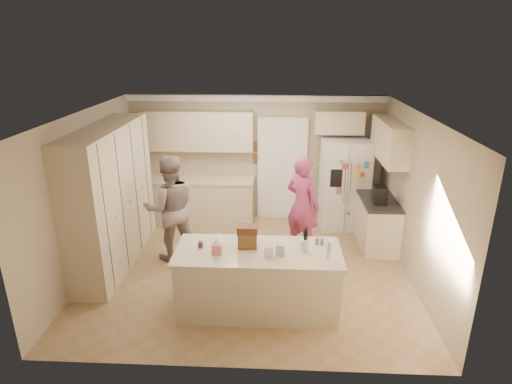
{
  "coord_description": "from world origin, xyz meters",
  "views": [
    {
      "loc": [
        0.43,
        -6.31,
        3.67
      ],
      "look_at": [
        0.1,
        0.35,
        1.25
      ],
      "focal_mm": 30.0,
      "sensor_mm": 36.0,
      "label": 1
    }
  ],
  "objects_px": {
    "refrigerator": "(344,184)",
    "utensil_crock": "(306,245)",
    "coffee_maker": "(380,195)",
    "tissue_box": "(217,248)",
    "island_base": "(258,281)",
    "teen_girl": "(302,205)",
    "teen_boy": "(170,208)",
    "dollhouse_body": "(248,240)"
  },
  "relations": [
    {
      "from": "refrigerator",
      "to": "teen_girl",
      "type": "bearing_deg",
      "value": -132.53
    },
    {
      "from": "teen_boy",
      "to": "teen_girl",
      "type": "distance_m",
      "value": 2.28
    },
    {
      "from": "tissue_box",
      "to": "refrigerator",
      "type": "bearing_deg",
      "value": 54.88
    },
    {
      "from": "tissue_box",
      "to": "coffee_maker",
      "type": "bearing_deg",
      "value": 37.57
    },
    {
      "from": "coffee_maker",
      "to": "utensil_crock",
      "type": "relative_size",
      "value": 2.0
    },
    {
      "from": "island_base",
      "to": "dollhouse_body",
      "type": "xyz_separation_m",
      "value": [
        -0.15,
        0.1,
        0.6
      ]
    },
    {
      "from": "island_base",
      "to": "teen_boy",
      "type": "bearing_deg",
      "value": 137.08
    },
    {
      "from": "teen_girl",
      "to": "island_base",
      "type": "bearing_deg",
      "value": 106.65
    },
    {
      "from": "island_base",
      "to": "utensil_crock",
      "type": "relative_size",
      "value": 14.67
    },
    {
      "from": "refrigerator",
      "to": "dollhouse_body",
      "type": "relative_size",
      "value": 6.92
    },
    {
      "from": "coffee_maker",
      "to": "teen_girl",
      "type": "relative_size",
      "value": 0.17
    },
    {
      "from": "refrigerator",
      "to": "dollhouse_body",
      "type": "height_order",
      "value": "refrigerator"
    },
    {
      "from": "coffee_maker",
      "to": "teen_boy",
      "type": "xyz_separation_m",
      "value": [
        -3.61,
        -0.45,
        -0.14
      ]
    },
    {
      "from": "refrigerator",
      "to": "coffee_maker",
      "type": "relative_size",
      "value": 6.0
    },
    {
      "from": "coffee_maker",
      "to": "island_base",
      "type": "relative_size",
      "value": 0.14
    },
    {
      "from": "dollhouse_body",
      "to": "teen_boy",
      "type": "height_order",
      "value": "teen_boy"
    },
    {
      "from": "refrigerator",
      "to": "utensil_crock",
      "type": "xyz_separation_m",
      "value": [
        -0.94,
        -2.89,
        0.1
      ]
    },
    {
      "from": "coffee_maker",
      "to": "utensil_crock",
      "type": "bearing_deg",
      "value": -127.12
    },
    {
      "from": "coffee_maker",
      "to": "dollhouse_body",
      "type": "relative_size",
      "value": 1.15
    },
    {
      "from": "utensil_crock",
      "to": "teen_girl",
      "type": "bearing_deg",
      "value": 88.44
    },
    {
      "from": "island_base",
      "to": "teen_girl",
      "type": "relative_size",
      "value": 1.23
    },
    {
      "from": "tissue_box",
      "to": "island_base",
      "type": "bearing_deg",
      "value": 10.3
    },
    {
      "from": "teen_girl",
      "to": "utensil_crock",
      "type": "bearing_deg",
      "value": 126.24
    },
    {
      "from": "coffee_maker",
      "to": "tissue_box",
      "type": "bearing_deg",
      "value": -142.43
    },
    {
      "from": "utensil_crock",
      "to": "teen_boy",
      "type": "relative_size",
      "value": 0.08
    },
    {
      "from": "dollhouse_body",
      "to": "teen_boy",
      "type": "bearing_deg",
      "value": 136.23
    },
    {
      "from": "teen_boy",
      "to": "teen_girl",
      "type": "height_order",
      "value": "teen_boy"
    },
    {
      "from": "dollhouse_body",
      "to": "teen_girl",
      "type": "height_order",
      "value": "teen_girl"
    },
    {
      "from": "island_base",
      "to": "dollhouse_body",
      "type": "distance_m",
      "value": 0.62
    },
    {
      "from": "utensil_crock",
      "to": "island_base",
      "type": "bearing_deg",
      "value": -175.6
    },
    {
      "from": "dollhouse_body",
      "to": "teen_boy",
      "type": "relative_size",
      "value": 0.14
    },
    {
      "from": "refrigerator",
      "to": "teen_boy",
      "type": "relative_size",
      "value": 0.97
    },
    {
      "from": "dollhouse_body",
      "to": "teen_boy",
      "type": "distance_m",
      "value": 1.95
    },
    {
      "from": "coffee_maker",
      "to": "teen_boy",
      "type": "relative_size",
      "value": 0.16
    },
    {
      "from": "teen_boy",
      "to": "teen_girl",
      "type": "xyz_separation_m",
      "value": [
        2.26,
        0.35,
        -0.04
      ]
    },
    {
      "from": "coffee_maker",
      "to": "tissue_box",
      "type": "relative_size",
      "value": 2.14
    },
    {
      "from": "island_base",
      "to": "utensil_crock",
      "type": "height_order",
      "value": "utensil_crock"
    },
    {
      "from": "teen_boy",
      "to": "utensil_crock",
      "type": "bearing_deg",
      "value": 128.33
    },
    {
      "from": "island_base",
      "to": "tissue_box",
      "type": "xyz_separation_m",
      "value": [
        -0.55,
        -0.1,
        0.56
      ]
    },
    {
      "from": "coffee_maker",
      "to": "utensil_crock",
      "type": "xyz_separation_m",
      "value": [
        -1.4,
        -1.85,
        -0.07
      ]
    },
    {
      "from": "refrigerator",
      "to": "utensil_crock",
      "type": "relative_size",
      "value": 12.0
    },
    {
      "from": "utensil_crock",
      "to": "tissue_box",
      "type": "height_order",
      "value": "utensil_crock"
    }
  ]
}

